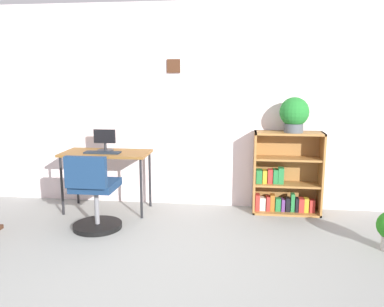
# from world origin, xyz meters

# --- Properties ---
(ground_plane) EXTENTS (6.24, 6.24, 0.00)m
(ground_plane) POSITION_xyz_m (0.00, 0.00, 0.00)
(ground_plane) COLOR gray
(wall_back) EXTENTS (5.20, 0.12, 2.48)m
(wall_back) POSITION_xyz_m (-0.00, 2.15, 1.24)
(wall_back) COLOR silver
(wall_back) RESTS_ON ground_plane
(desk) EXTENTS (1.03, 0.51, 0.72)m
(desk) POSITION_xyz_m (-0.84, 1.74, 0.66)
(desk) COLOR brown
(desk) RESTS_ON ground_plane
(monitor) EXTENTS (0.27, 0.19, 0.26)m
(monitor) POSITION_xyz_m (-0.87, 1.81, 0.85)
(monitor) COLOR #262628
(monitor) RESTS_ON desk
(keyboard) EXTENTS (0.42, 0.13, 0.02)m
(keyboard) POSITION_xyz_m (-0.85, 1.65, 0.73)
(keyboard) COLOR #1A232D
(keyboard) RESTS_ON desk
(office_chair) EXTENTS (0.52, 0.55, 0.83)m
(office_chair) POSITION_xyz_m (-0.76, 1.10, 0.36)
(office_chair) COLOR black
(office_chair) RESTS_ON ground_plane
(bookshelf_low) EXTENTS (0.79, 0.30, 0.97)m
(bookshelf_low) POSITION_xyz_m (1.29, 1.95, 0.43)
(bookshelf_low) COLOR #9B6934
(bookshelf_low) RESTS_ON ground_plane
(potted_plant_on_shelf) EXTENTS (0.34, 0.34, 0.40)m
(potted_plant_on_shelf) POSITION_xyz_m (1.35, 1.90, 1.19)
(potted_plant_on_shelf) COLOR #474C51
(potted_plant_on_shelf) RESTS_ON bookshelf_low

